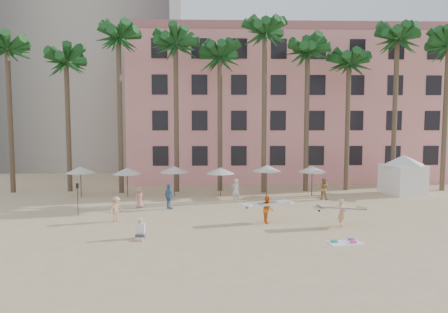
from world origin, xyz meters
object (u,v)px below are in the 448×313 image
cabana (403,171)px  carrier_white (268,208)px  carrier_yellow (342,211)px  pink_hotel (285,109)px

cabana → carrier_white: cabana is taller
carrier_yellow → cabana: bearing=50.8°
cabana → carrier_white: (-13.55, -10.08, -1.14)m
cabana → carrier_white: size_ratio=1.87×
pink_hotel → carrier_white: 24.43m
carrier_white → carrier_yellow: bearing=-14.4°
pink_hotel → cabana: pink_hotel is taller
pink_hotel → cabana: size_ratio=6.43×
cabana → carrier_white: 16.93m
cabana → carrier_yellow: (-9.16, -11.21, -1.09)m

